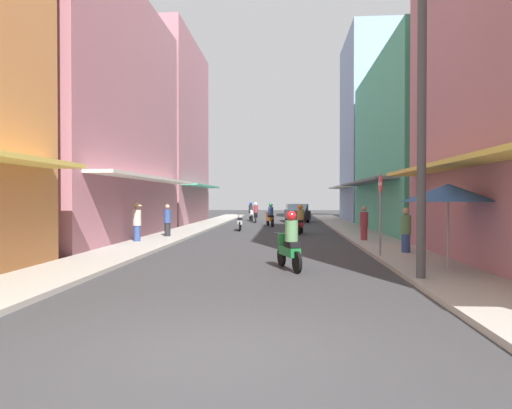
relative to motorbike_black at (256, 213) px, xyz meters
name	(u,v)px	position (x,y,z in m)	size (l,w,h in m)	color
ground_plane	(269,235)	(1.51, -11.72, -0.70)	(95.92, 95.92, 0.00)	#38383A
sidewalk_left	(180,233)	(-3.21, -11.72, -0.64)	(2.11, 51.60, 0.12)	#ADA89E
sidewalk_right	(361,234)	(6.22, -11.72, -0.64)	(2.11, 51.60, 0.12)	#ADA89E
building_left_mid	(78,116)	(-7.26, -14.72, 5.04)	(7.05, 13.41, 11.49)	#B7727F
building_left_far	(156,134)	(-7.26, -2.23, 5.99)	(7.05, 10.59, 13.41)	#B7727F
building_right_mid	(428,147)	(10.27, -9.36, 4.04)	(7.05, 13.40, 9.49)	#4CB28C
building_right_far	(383,129)	(10.27, 2.35, 6.83)	(7.05, 8.60, 15.07)	#8CA5CC
motorbike_black	(256,213)	(0.00, 0.00, 0.00)	(0.55, 1.81, 1.58)	black
motorbike_green	(289,243)	(2.49, -23.05, 0.00)	(0.76, 1.74, 1.58)	black
motorbike_silver	(240,222)	(-0.31, -8.78, -0.20)	(0.55, 1.81, 0.96)	black
motorbike_red	(301,221)	(3.16, -11.27, 0.00)	(0.55, 1.80, 1.58)	black
motorbike_white	(251,212)	(-0.57, 2.52, 0.00)	(0.62, 1.79, 1.58)	black
motorbike_orange	(270,216)	(1.32, -5.03, 0.00)	(0.69, 1.76, 1.58)	black
parked_car	(297,213)	(3.23, 1.26, 0.04)	(2.04, 4.21, 1.45)	black
pedestrian_far	(137,220)	(-3.79, -16.77, 0.28)	(0.44, 0.44, 1.74)	#334C8C
pedestrian_foreground	(167,222)	(-3.18, -14.26, 0.10)	(0.34, 0.34, 1.62)	#262628
pedestrian_midway	(364,225)	(5.72, -15.58, 0.08)	(0.34, 0.34, 1.57)	#99333F
pedestrian_crossing	(406,232)	(6.35, -19.91, 0.09)	(0.34, 0.34, 1.59)	#334C8C
vendor_umbrella	(448,193)	(6.47, -23.40, 1.34)	(2.28, 2.28, 2.27)	#99999E
utility_pole	(422,113)	(5.42, -24.73, 3.11)	(0.20, 1.20, 7.47)	#4C4C4F
street_sign_no_entry	(380,204)	(5.32, -20.83, 1.01)	(0.07, 0.60, 2.65)	gray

